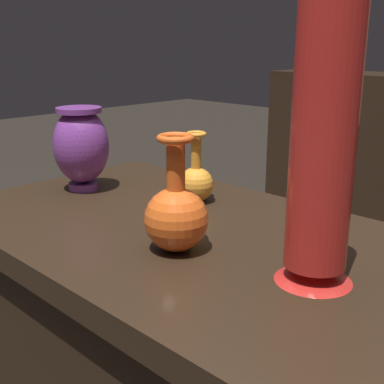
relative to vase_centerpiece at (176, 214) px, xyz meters
The scene contains 5 objects.
vase_centerpiece is the anchor object (origin of this frame).
vase_tall_behind 0.47m from the vase_centerpiece, 166.71° to the left, with size 0.14×0.14×0.21m.
vase_left_accent 0.29m from the vase_centerpiece, 14.89° to the left, with size 0.12×0.12×0.43m.
vase_right_accent 0.30m from the vase_centerpiece, 126.87° to the left, with size 0.08×0.08×0.17m.
shelf_vase_far_left 2.47m from the vase_centerpiece, 115.28° to the left, with size 0.12×0.12×0.23m.
Camera 1 is at (0.64, -0.70, 1.17)m, focal length 47.52 mm.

